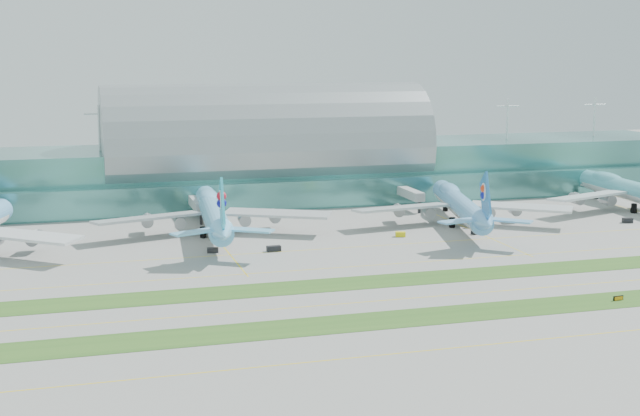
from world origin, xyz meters
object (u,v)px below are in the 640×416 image
object	(u,v)px
terminal	(266,161)
airliner_b	(213,212)
taxiway_sign_east	(618,298)
airliner_c	(460,204)
airliner_d	(636,190)

from	to	relation	value
terminal	airliner_b	bearing A→B (deg)	-116.55
terminal	taxiway_sign_east	size ratio (longest dim) A/B	129.45
airliner_b	taxiway_sign_east	xyz separation A→B (m)	(75.07, -97.68, -6.39)
terminal	airliner_c	world-z (taller)	terminal
terminal	airliner_c	bearing A→B (deg)	-53.76
airliner_d	airliner_b	bearing A→B (deg)	-177.00
airliner_b	terminal	bearing A→B (deg)	68.49
airliner_c	airliner_d	xyz separation A→B (m)	(69.88, 7.03, 0.20)
terminal	airliner_d	xyz separation A→B (m)	(118.50, -59.30, -7.23)
terminal	taxiway_sign_east	xyz separation A→B (m)	(45.26, -157.33, -13.68)
terminal	airliner_c	distance (m)	82.57
terminal	taxiway_sign_east	world-z (taller)	terminal
taxiway_sign_east	terminal	bearing A→B (deg)	100.59
terminal	airliner_b	distance (m)	67.08
terminal	airliner_d	size ratio (longest dim) A/B	4.12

